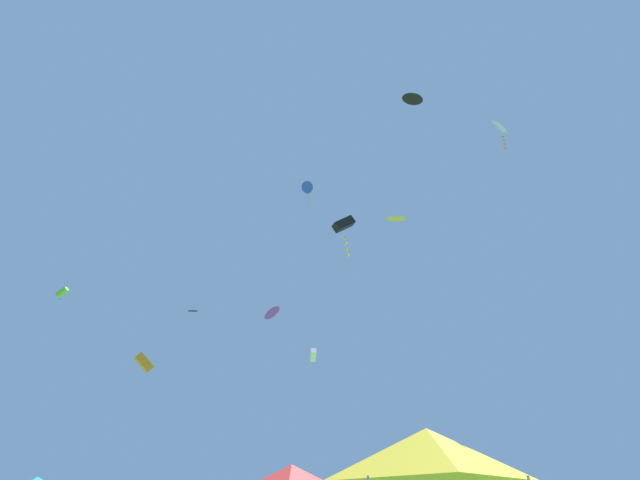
% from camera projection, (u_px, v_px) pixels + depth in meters
% --- Properties ---
extents(canopy_tent_yellow, '(3.37, 3.37, 3.61)m').
position_uv_depth(canopy_tent_yellow, '(426.00, 454.00, 10.63)').
color(canopy_tent_yellow, '#9E9EA3').
rests_on(canopy_tent_yellow, ground).
extents(kite_black_box, '(1.29, 0.87, 2.65)m').
position_uv_depth(kite_black_box, '(342.00, 225.00, 24.71)').
color(kite_black_box, black).
extents(kite_black_delta, '(1.70, 1.70, 0.54)m').
position_uv_depth(kite_black_delta, '(411.00, 98.00, 27.52)').
color(kite_black_delta, black).
extents(kite_white_box, '(0.51, 1.13, 0.83)m').
position_uv_depth(kite_white_box, '(311.00, 355.00, 35.68)').
color(kite_white_box, white).
extents(kite_lime_box, '(0.85, 0.54, 1.73)m').
position_uv_depth(kite_lime_box, '(59.00, 292.00, 31.97)').
color(kite_lime_box, '#75D138').
extents(kite_purple_delta, '(1.32, 1.46, 0.93)m').
position_uv_depth(kite_purple_delta, '(269.00, 312.00, 33.83)').
color(kite_purple_delta, purple).
extents(kite_orange_box, '(1.36, 1.03, 1.22)m').
position_uv_depth(kite_orange_box, '(142.00, 362.00, 30.51)').
color(kite_orange_box, orange).
extents(kite_yellow_diamond, '(1.58, 1.81, 0.71)m').
position_uv_depth(kite_yellow_diamond, '(395.00, 218.00, 34.69)').
color(kite_yellow_diamond, yellow).
extents(kite_blue_delta, '(1.25, 1.13, 2.16)m').
position_uv_depth(kite_blue_delta, '(306.00, 188.00, 39.24)').
color(kite_blue_delta, blue).
extents(kite_black_diamond, '(0.77, 0.96, 0.31)m').
position_uv_depth(kite_black_diamond, '(190.00, 310.00, 35.24)').
color(kite_black_diamond, black).
extents(kite_white_diamond, '(0.83, 0.86, 2.05)m').
position_uv_depth(kite_white_diamond, '(500.00, 128.00, 22.67)').
color(kite_white_diamond, white).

